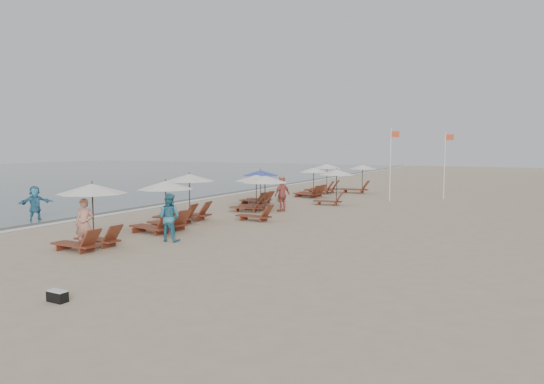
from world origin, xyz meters
The scene contains 21 objects.
ground centered at (0.00, 0.00, 0.00)m, with size 160.00×160.00×0.00m, color tan.
wet_sand_band centered at (-12.50, 10.00, 0.00)m, with size 3.20×140.00×0.01m, color #6B5E4C.
foam_line centered at (-11.20, 10.00, 0.01)m, with size 0.50×140.00×0.02m, color white.
lounger_station_0 centered at (-5.14, -3.60, 1.29)m, with size 2.56×2.41×2.34m.
lounger_station_1 centered at (-5.20, 0.42, 1.11)m, with size 2.71×2.37×2.19m.
lounger_station_2 centered at (-6.03, 3.21, 1.15)m, with size 2.81×2.44×2.33m.
lounger_station_3 centered at (-5.04, 8.24, 1.15)m, with size 2.62×2.44×2.05m.
lounger_station_4 centered at (-6.48, 11.48, 1.22)m, with size 2.52×2.38×2.15m.
lounger_station_5 centered at (-5.16, 16.97, 1.04)m, with size 2.54×2.31×2.14m.
lounger_station_6 centered at (-5.36, 20.05, 1.04)m, with size 2.79×2.34×2.31m.
inland_station_0 centered at (-2.92, 5.15, 1.47)m, with size 2.55×2.24×2.22m.
inland_station_1 centered at (-2.00, 13.02, 1.48)m, with size 2.55×2.24×2.22m.
inland_station_2 centered at (-3.01, 21.49, 1.27)m, with size 2.87×2.24×2.22m.
beachgoer_near centered at (-5.22, -3.75, 0.91)m, with size 0.66×0.44×1.82m, color tan.
beachgoer_mid_a centered at (-3.58, -1.12, 0.93)m, with size 0.90×0.70×1.85m, color teal.
beachgoer_far_a centered at (-3.49, 8.77, 0.95)m, with size 1.11×0.46×1.89m, color #B14F47.
beachgoer_far_b centered at (-5.66, 13.24, 0.85)m, with size 0.83×0.54×1.70m, color #A26C58.
waterline_walker centered at (-12.76, 0.12, 0.86)m, with size 1.60×0.51×1.72m, color teal.
duffel_bag centered at (-1.15, -8.35, 0.14)m, with size 0.50×0.27×0.28m.
flag_pole_near centered at (0.66, 16.72, 2.67)m, with size 0.60×0.08×4.83m.
flag_pole_far centered at (3.63, 20.07, 2.58)m, with size 0.60×0.08×4.67m.
Camera 1 is at (8.51, -16.30, 3.64)m, focal length 32.98 mm.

